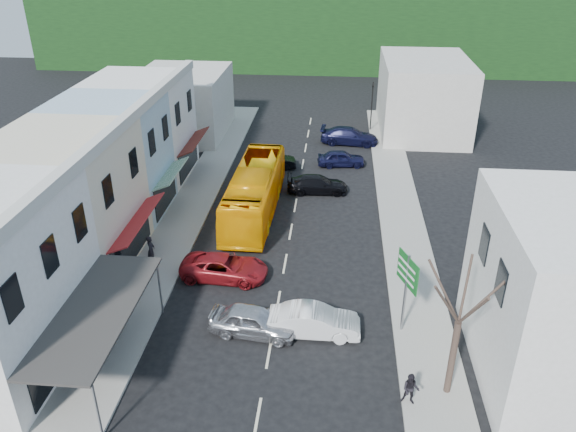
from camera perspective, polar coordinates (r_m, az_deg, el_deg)
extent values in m
plane|color=black|center=(30.64, -1.03, -8.82)|extent=(120.00, 120.00, 0.00)
cube|color=gray|center=(40.32, -10.16, 0.36)|extent=(3.00, 52.00, 0.15)
cube|color=gray|center=(39.27, 11.50, -0.54)|extent=(3.00, 52.00, 0.15)
cube|color=#551C15|center=(26.73, -20.86, -8.94)|extent=(1.30, 7.65, 0.08)
cube|color=beige|center=(34.53, -21.62, 1.24)|extent=(7.00, 8.00, 8.00)
cube|color=maroon|center=(33.34, -15.02, -0.46)|extent=(1.30, 6.80, 0.08)
cube|color=#8EA9BB|center=(40.34, -17.52, 5.61)|extent=(7.00, 6.00, 8.00)
cube|color=#195926|center=(39.33, -11.78, 4.27)|extent=(1.30, 5.10, 0.08)
cube|color=silver|center=(46.03, -14.64, 8.64)|extent=(7.00, 7.00, 8.00)
cube|color=#551C15|center=(45.15, -9.54, 7.51)|extent=(1.30, 5.95, 0.08)
cube|color=#B7B2A8|center=(55.74, -10.60, 11.18)|extent=(8.00, 10.00, 6.00)
cube|color=#B7B2A8|center=(57.09, 13.58, 11.79)|extent=(8.00, 12.00, 7.00)
cube|color=black|center=(89.45, 3.56, 19.52)|extent=(80.00, 24.00, 12.00)
imported|color=#FCA602|center=(39.23, -3.39, 2.37)|extent=(2.73, 11.65, 3.10)
imported|color=silver|center=(28.24, -3.53, -10.69)|extent=(4.59, 2.34, 1.40)
imported|color=silver|center=(28.20, 2.66, -10.72)|extent=(4.40, 1.81, 1.40)
imported|color=maroon|center=(32.47, -6.47, -5.20)|extent=(4.71, 2.18, 1.40)
imported|color=black|center=(42.69, 3.02, 3.28)|extent=(4.61, 2.14, 1.40)
imported|color=black|center=(47.77, 5.43, 5.88)|extent=(4.58, 2.30, 1.40)
imported|color=black|center=(47.10, -1.67, 5.67)|extent=(4.59, 2.34, 1.40)
imported|color=black|center=(52.97, 6.25, 8.02)|extent=(4.63, 2.20, 1.40)
imported|color=black|center=(34.24, -13.74, -3.44)|extent=(0.46, 0.64, 1.70)
imported|color=black|center=(24.94, 12.38, -16.65)|extent=(0.77, 0.57, 1.70)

